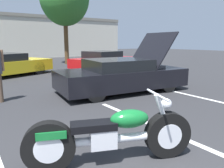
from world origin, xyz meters
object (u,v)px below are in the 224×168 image
(parked_car_mid_right_row, at_px, (3,65))
(motorcycle, at_px, (112,136))
(show_car_hood_open, at_px, (122,75))
(parked_car_right_row, at_px, (104,61))

(parked_car_mid_right_row, bearing_deg, motorcycle, -112.66)
(motorcycle, bearing_deg, show_car_hood_open, 72.34)
(motorcycle, bearing_deg, parked_car_right_row, 79.50)
(parked_car_right_row, bearing_deg, parked_car_mid_right_row, 161.14)
(motorcycle, relative_size, parked_car_right_row, 0.52)
(motorcycle, xyz_separation_m, parked_car_mid_right_row, (0.06, 9.49, 0.15))
(motorcycle, xyz_separation_m, show_car_hood_open, (2.91, 3.56, 0.15))
(motorcycle, height_order, show_car_hood_open, show_car_hood_open)
(motorcycle, bearing_deg, parked_car_mid_right_row, 111.28)
(motorcycle, distance_m, parked_car_mid_right_row, 9.49)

